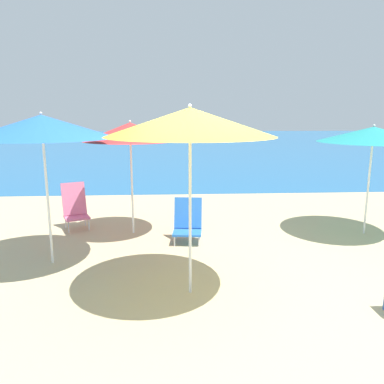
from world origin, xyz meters
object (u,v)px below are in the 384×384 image
Objects in this scene: beach_umbrella_teal at (373,134)px; beach_chair_blue at (188,222)px; beach_umbrella_red at (130,132)px; beach_umbrella_blue at (42,127)px; beach_umbrella_yellow at (190,122)px; beach_chair_pink at (75,206)px; seagull at (186,207)px.

beach_umbrella_teal is 2.70× the size of beach_chair_blue.
beach_umbrella_teal is (4.37, -0.29, -0.05)m from beach_umbrella_red.
beach_umbrella_red is 1.78m from beach_umbrella_blue.
beach_umbrella_red is 1.04× the size of beach_umbrella_teal.
beach_umbrella_red is (-0.95, 2.49, -0.22)m from beach_umbrella_yellow.
beach_umbrella_red is 0.94× the size of beach_umbrella_blue.
beach_umbrella_yellow reaches higher than beach_chair_pink.
beach_umbrella_yellow reaches higher than beach_chair_blue.
beach_umbrella_teal is at bearing -27.86° from seagull.
beach_umbrella_yellow is 2.67m from beach_chair_blue.
beach_umbrella_blue is 2.98× the size of beach_chair_blue.
beach_umbrella_blue is at bearing -127.83° from beach_umbrella_red.
beach_umbrella_yellow is 4.41m from seagull.
beach_umbrella_blue is 4.06m from seagull.
beach_umbrella_yellow is 1.04× the size of beach_umbrella_blue.
beach_umbrella_blue is at bearing -127.13° from seagull.
beach_umbrella_red reaches higher than beach_chair_blue.
beach_chair_blue is 0.85× the size of beach_chair_pink.
beach_umbrella_yellow is at bearing -147.26° from beach_umbrella_teal.
beach_umbrella_blue is 8.37× the size of seagull.
beach_chair_blue reaches higher than seagull.
beach_umbrella_teal is 2.28× the size of beach_chair_pink.
beach_umbrella_teal is 0.91× the size of beach_umbrella_blue.
beach_chair_pink is 2.49m from seagull.
beach_umbrella_teal is at bearing 32.74° from beach_umbrella_yellow.
beach_umbrella_teal is at bearing -30.75° from beach_chair_pink.
beach_umbrella_yellow is 8.68× the size of seagull.
beach_umbrella_red is at bearing 176.19° from beach_umbrella_teal.
beach_umbrella_red reaches higher than seagull.
seagull is at bearing 1.50° from beach_chair_pink.
beach_umbrella_teal is at bearing -3.81° from beach_umbrella_red.
beach_umbrella_yellow is at bearing -85.65° from beach_chair_blue.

